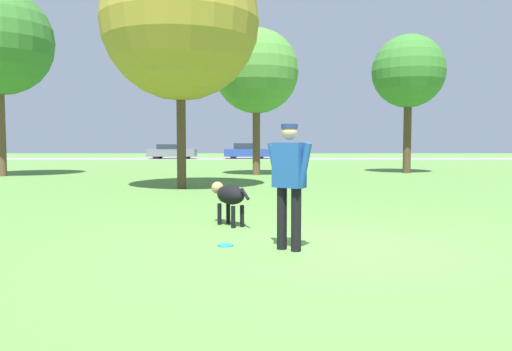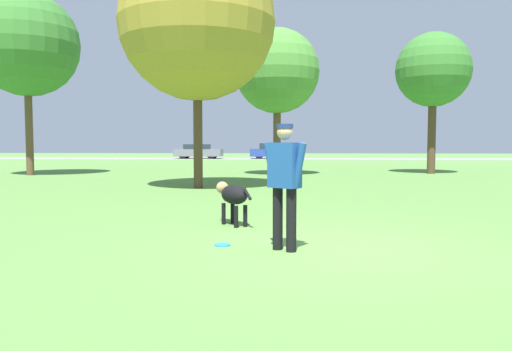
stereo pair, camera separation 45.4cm
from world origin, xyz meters
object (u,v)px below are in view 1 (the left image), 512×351
at_px(tree_mid_center, 256,72).
at_px(parked_car_blue, 247,151).
at_px(dog, 229,196).
at_px(tree_far_right, 408,72).
at_px(parked_car_grey, 172,152).
at_px(tree_near_left, 180,21).
at_px(frisbee, 225,245).
at_px(person, 289,177).

distance_m(tree_mid_center, parked_car_blue, 22.32).
relative_size(dog, tree_far_right, 0.15).
xyz_separation_m(dog, tree_far_right, (7.48, 14.49, 4.09)).
height_order(dog, parked_car_blue, parked_car_blue).
distance_m(dog, parked_car_grey, 35.54).
height_order(tree_mid_center, parked_car_blue, tree_mid_center).
relative_size(tree_near_left, parked_car_grey, 1.75).
xyz_separation_m(dog, frisbee, (0.03, -1.67, -0.49)).
relative_size(person, dog, 1.77).
height_order(tree_far_right, parked_car_blue, tree_far_right).
distance_m(tree_far_right, parked_car_grey, 25.11).
xyz_separation_m(person, dog, (-0.86, 1.94, -0.45)).
xyz_separation_m(person, tree_far_right, (6.62, 16.43, 3.64)).
height_order(dog, tree_far_right, tree_far_right).
distance_m(person, parked_car_grey, 37.60).
bearing_deg(parked_car_blue, tree_near_left, -92.54).
relative_size(person, parked_car_blue, 0.41).
bearing_deg(parked_car_grey, frisbee, -77.34).
distance_m(parked_car_grey, parked_car_blue, 6.50).
height_order(tree_mid_center, tree_far_right, tree_far_right).
distance_m(person, tree_mid_center, 15.50).
distance_m(dog, parked_car_blue, 35.16).
xyz_separation_m(tree_far_right, parked_car_grey, (-14.04, 20.43, -3.95)).
bearing_deg(tree_far_right, dog, -117.30).
distance_m(dog, tree_mid_center, 13.75).
bearing_deg(tree_mid_center, parked_car_grey, 108.16).
relative_size(dog, parked_car_grey, 0.22).
xyz_separation_m(person, parked_car_blue, (-0.92, 37.09, -0.29)).
bearing_deg(dog, parked_car_blue, -35.78).
bearing_deg(tree_far_right, parked_car_blue, 110.05).
bearing_deg(tree_mid_center, dog, -92.51).
xyz_separation_m(tree_far_right, parked_car_blue, (-7.54, 20.66, -3.92)).
xyz_separation_m(frisbee, parked_car_blue, (-0.09, 36.82, 0.65)).
xyz_separation_m(dog, parked_car_grey, (-6.56, 34.92, 0.14)).
xyz_separation_m(frisbee, tree_far_right, (7.45, 16.16, 4.58)).
relative_size(frisbee, parked_car_blue, 0.05).
relative_size(parked_car_grey, parked_car_blue, 1.06).
bearing_deg(tree_near_left, tree_mid_center, 70.23).
xyz_separation_m(dog, tree_mid_center, (0.58, 13.16, 3.91)).
bearing_deg(tree_mid_center, tree_far_right, 10.87).
relative_size(person, frisbee, 7.50).
relative_size(tree_mid_center, tree_far_right, 0.99).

